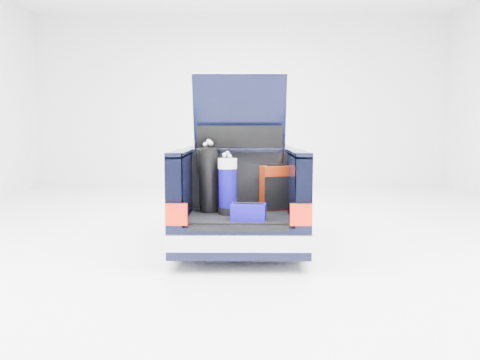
{
  "coord_description": "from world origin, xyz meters",
  "views": [
    {
      "loc": [
        0.08,
        -8.09,
        1.75
      ],
      "look_at": [
        0.0,
        -0.5,
        0.96
      ],
      "focal_mm": 38.0,
      "sensor_mm": 36.0,
      "label": 1
    }
  ],
  "objects_px": {
    "car": "(240,193)",
    "blue_golf_bag": "(228,186)",
    "black_golf_bag": "(209,180)",
    "blue_duffel": "(248,212)",
    "red_suitcase": "(276,188)"
  },
  "relations": [
    {
      "from": "car",
      "to": "blue_golf_bag",
      "type": "distance_m",
      "value": 1.59
    },
    {
      "from": "black_golf_bag",
      "to": "blue_duffel",
      "type": "xyz_separation_m",
      "value": [
        0.53,
        -0.61,
        -0.34
      ]
    },
    {
      "from": "car",
      "to": "blue_duffel",
      "type": "height_order",
      "value": "car"
    },
    {
      "from": "red_suitcase",
      "to": "blue_golf_bag",
      "type": "xyz_separation_m",
      "value": [
        -0.66,
        -0.34,
        0.07
      ]
    },
    {
      "from": "black_golf_bag",
      "to": "blue_duffel",
      "type": "height_order",
      "value": "black_golf_bag"
    },
    {
      "from": "black_golf_bag",
      "to": "car",
      "type": "bearing_deg",
      "value": 97.84
    },
    {
      "from": "blue_golf_bag",
      "to": "blue_duffel",
      "type": "bearing_deg",
      "value": -80.12
    },
    {
      "from": "red_suitcase",
      "to": "black_golf_bag",
      "type": "distance_m",
      "value": 0.94
    },
    {
      "from": "black_golf_bag",
      "to": "blue_golf_bag",
      "type": "distance_m",
      "value": 0.33
    },
    {
      "from": "red_suitcase",
      "to": "blue_duffel",
      "type": "height_order",
      "value": "red_suitcase"
    },
    {
      "from": "car",
      "to": "black_golf_bag",
      "type": "height_order",
      "value": "car"
    },
    {
      "from": "blue_golf_bag",
      "to": "blue_duffel",
      "type": "distance_m",
      "value": 0.58
    },
    {
      "from": "black_golf_bag",
      "to": "blue_golf_bag",
      "type": "relative_size",
      "value": 1.16
    },
    {
      "from": "red_suitcase",
      "to": "blue_duffel",
      "type": "relative_size",
      "value": 1.44
    },
    {
      "from": "car",
      "to": "blue_duffel",
      "type": "distance_m",
      "value": 1.98
    }
  ]
}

